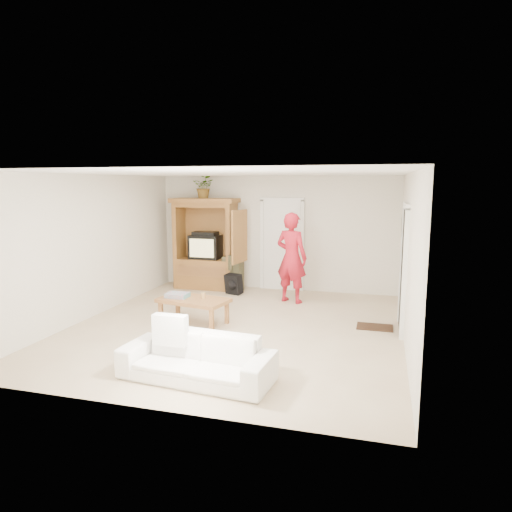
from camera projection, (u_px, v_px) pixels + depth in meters
The scene contains 19 objects.
floor at pixel (236, 327), 7.83m from camera, with size 6.00×6.00×0.00m, color tan.
ceiling at pixel (235, 173), 7.42m from camera, with size 6.00×6.00×0.00m, color white.
wall_back at pixel (276, 233), 10.48m from camera, with size 5.50×5.50×0.00m, color silver.
wall_front at pixel (147, 293), 4.77m from camera, with size 5.50×5.50×0.00m, color silver.
wall_left at pixel (93, 246), 8.35m from camera, with size 6.00×6.00×0.00m, color silver.
wall_right at pixel (408, 259), 6.90m from camera, with size 6.00×6.00×0.00m, color silver.
armoire at pixel (207, 250), 10.64m from camera, with size 1.82×1.14×2.10m.
door_back at pixel (282, 246), 10.46m from camera, with size 0.85×0.05×2.04m, color white.
doorway_right at pixel (404, 270), 7.52m from camera, with size 0.05×0.90×2.04m, color black.
framed_picture at pixel (403, 228), 8.66m from camera, with size 0.03×0.60×0.48m, color black.
doormat at pixel (375, 327), 7.79m from camera, with size 0.60×0.40×0.02m, color #382316.
plant at pixel (204, 187), 10.38m from camera, with size 0.47×0.41×0.52m, color #4C7238.
man at pixel (291, 258), 9.34m from camera, with size 0.68×0.45×1.86m, color #A91625.
sofa at pixel (197, 358), 5.69m from camera, with size 1.92×0.75×0.56m, color white.
coffee_table at pixel (194, 302), 7.97m from camera, with size 1.30×0.87×0.45m.
towel at pixel (177, 295), 8.04m from camera, with size 0.38×0.28×0.08m, color #D9486A.
candle at pixel (203, 296), 7.96m from camera, with size 0.08×0.08×0.10m, color tan.
backpack_black at pixel (234, 285), 10.11m from camera, with size 0.35×0.21×0.44m, color black, non-canonical shape.
backpack_olive at pixel (233, 274), 10.38m from camera, with size 0.42×0.31×0.80m, color #47442B, non-canonical shape.
Camera 1 is at (2.35, -7.17, 2.44)m, focal length 32.00 mm.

